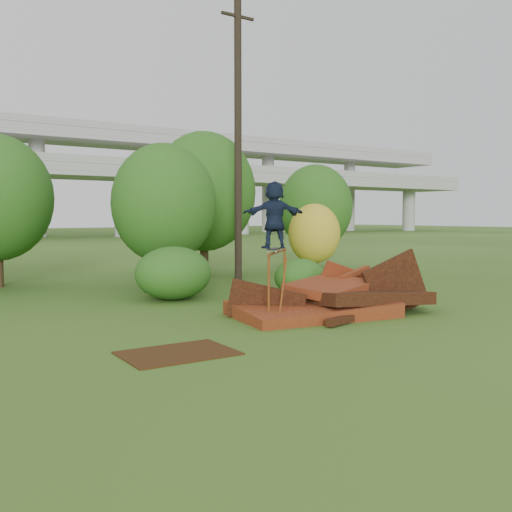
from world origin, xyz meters
TOP-DOWN VIEW (x-y plane):
  - ground at (0.00, 0.00)m, footprint 240.00×240.00m
  - scrap_pile at (1.22, 1.34)m, footprint 5.86×3.13m
  - grind_rail at (-0.14, 1.99)m, footprint 1.97×1.90m
  - skateboard at (-0.46, 1.68)m, footprint 0.78×0.76m
  - skater at (-0.46, 1.68)m, footprint 1.64×1.06m
  - flat_plate at (-4.18, -0.32)m, footprint 2.13×1.55m
  - tree_2 at (-0.31, 8.51)m, footprint 3.68×3.68m
  - tree_3 at (3.22, 11.98)m, footprint 4.53×4.53m
  - tree_4 at (7.29, 9.35)m, footprint 2.30×2.30m
  - tree_5 at (9.67, 12.10)m, footprint 3.71×3.71m
  - shrub_left at (-1.12, 6.13)m, footprint 2.42×2.24m
  - shrub_right at (2.69, 4.58)m, footprint 1.74×1.59m
  - utility_pole at (2.81, 8.54)m, footprint 1.40×0.28m

SIDE VIEW (x-z plane):
  - ground at x=0.00m, z-range 0.00..0.00m
  - flat_plate at x=-4.18m, z-range 0.00..0.03m
  - scrap_pile at x=1.22m, z-range -0.70..1.39m
  - shrub_right at x=2.69m, z-range 0.00..1.23m
  - shrub_left at x=-1.12m, z-range 0.00..1.68m
  - grind_rail at x=-0.14m, z-range 0.38..2.10m
  - skateboard at x=-0.46m, z-range 1.74..1.83m
  - tree_4 at x=7.29m, z-range 0.26..3.43m
  - skater at x=-0.46m, z-range 1.80..3.49m
  - tree_2 at x=-0.31m, z-range 0.47..5.65m
  - tree_5 at x=9.67m, z-range 0.46..5.67m
  - tree_3 at x=3.22m, z-range 0.53..6.82m
  - utility_pole at x=2.81m, z-range 0.07..11.05m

